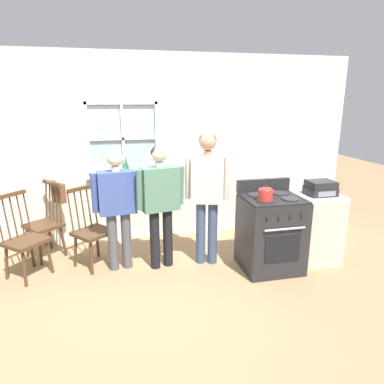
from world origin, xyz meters
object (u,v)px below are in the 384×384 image
object	(u,v)px
side_counter	(316,228)
person_teen_center	(160,196)
person_adult_right	(207,187)
potted_plant	(126,168)
kettle	(266,193)
stove	(270,232)
handbag	(58,192)
person_elderly_left	(117,200)
stereo	(321,188)
chair_near_wall	(92,232)
chair_center_cluster	(25,241)
chair_by_window	(45,225)

from	to	relation	value
side_counter	person_teen_center	bearing A→B (deg)	172.34
person_adult_right	potted_plant	size ratio (longest dim) A/B	5.84
kettle	potted_plant	bearing A→B (deg)	136.88
stove	handbag	bearing A→B (deg)	156.91
person_elderly_left	person_teen_center	xyz separation A→B (m)	(0.51, -0.07, 0.03)
kettle	handbag	bearing A→B (deg)	153.09
potted_plant	person_adult_right	bearing A→B (deg)	-46.10
stereo	person_adult_right	bearing A→B (deg)	169.29
person_teen_center	person_adult_right	xyz separation A→B (m)	(0.58, -0.02, 0.09)
chair_near_wall	person_teen_center	xyz separation A→B (m)	(0.84, -0.23, 0.47)
chair_center_cluster	person_teen_center	bearing A→B (deg)	-52.63
person_adult_right	kettle	distance (m)	0.72
chair_center_cluster	potted_plant	xyz separation A→B (m)	(1.24, 0.85, 0.66)
stove	side_counter	xyz separation A→B (m)	(0.66, 0.07, -0.02)
chair_near_wall	chair_by_window	bearing A→B (deg)	107.06
chair_by_window	potted_plant	world-z (taller)	potted_plant
potted_plant	person_elderly_left	bearing A→B (deg)	-99.16
stove	side_counter	world-z (taller)	stove
handbag	potted_plant	bearing A→B (deg)	11.45
stove	chair_near_wall	bearing A→B (deg)	165.33
person_teen_center	kettle	distance (m)	1.25
chair_center_cluster	kettle	size ratio (longest dim) A/B	4.11
person_elderly_left	side_counter	xyz separation A→B (m)	(2.48, -0.33, -0.45)
person_adult_right	person_elderly_left	bearing A→B (deg)	-168.26
chair_by_window	stove	bearing A→B (deg)	32.23
person_teen_center	side_counter	xyz separation A→B (m)	(1.97, -0.27, -0.48)
person_elderly_left	person_teen_center	world-z (taller)	person_teen_center
person_teen_center	potted_plant	world-z (taller)	person_teen_center
person_teen_center	kettle	size ratio (longest dim) A/B	6.22
kettle	stove	bearing A→B (deg)	39.92
person_adult_right	side_counter	xyz separation A→B (m)	(1.39, -0.24, -0.57)
kettle	side_counter	bearing A→B (deg)	13.55
chair_by_window	person_teen_center	size ratio (longest dim) A/B	0.66
person_elderly_left	stove	distance (m)	1.91
handbag	side_counter	size ratio (longest dim) A/B	0.34
kettle	chair_by_window	bearing A→B (deg)	157.38
chair_by_window	person_adult_right	world-z (taller)	person_adult_right
kettle	potted_plant	world-z (taller)	potted_plant
stereo	person_teen_center	bearing A→B (deg)	171.75
person_elderly_left	person_teen_center	bearing A→B (deg)	-14.60
potted_plant	stereo	distance (m)	2.65
kettle	stereo	size ratio (longest dim) A/B	0.73
chair_center_cluster	stove	bearing A→B (deg)	-57.27
handbag	person_elderly_left	bearing A→B (deg)	-42.44
stove	kettle	xyz separation A→B (m)	(-0.16, -0.13, 0.55)
chair_near_wall	kettle	distance (m)	2.19
chair_center_cluster	potted_plant	bearing A→B (deg)	-14.18
chair_near_wall	stereo	world-z (taller)	stereo
chair_by_window	person_teen_center	world-z (taller)	person_teen_center
chair_by_window	person_elderly_left	distance (m)	1.19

